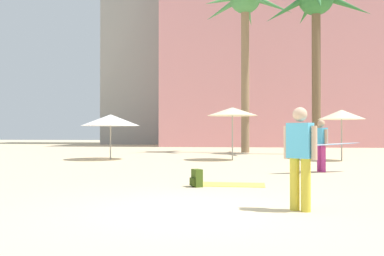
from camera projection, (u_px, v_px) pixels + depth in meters
name	position (u px, v px, depth m)	size (l,w,h in m)	color
ground	(190.00, 210.00, 6.92)	(120.00, 120.00, 0.00)	beige
hotel_pink	(268.00, 43.00, 40.34)	(19.86, 9.74, 19.96)	pink
hotel_tower_gray	(188.00, 24.00, 47.59)	(17.95, 8.04, 27.48)	gray
palm_tree_far_left	(245.00, 15.00, 26.66)	(5.81, 5.96, 10.95)	#896B4C
palm_tree_left	(316.00, 12.00, 24.56)	(6.28, 6.40, 10.37)	brown
cafe_umbrella_0	(232.00, 112.00, 19.42)	(2.36, 2.36, 2.47)	gray
cafe_umbrella_1	(111.00, 120.00, 19.82)	(2.80, 2.80, 2.15)	gray
cafe_umbrella_3	(342.00, 115.00, 19.08)	(2.11, 2.11, 2.34)	gray
beach_towel	(229.00, 185.00, 10.26)	(1.73, 0.84, 0.01)	#F4CC4C
backpack	(197.00, 178.00, 9.88)	(0.33, 0.35, 0.42)	#3D5418
person_near_left	(322.00, 144.00, 13.49)	(2.75, 1.48, 1.71)	#B7337F
person_near_right	(300.00, 154.00, 6.86)	(0.54, 0.44, 1.72)	gold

